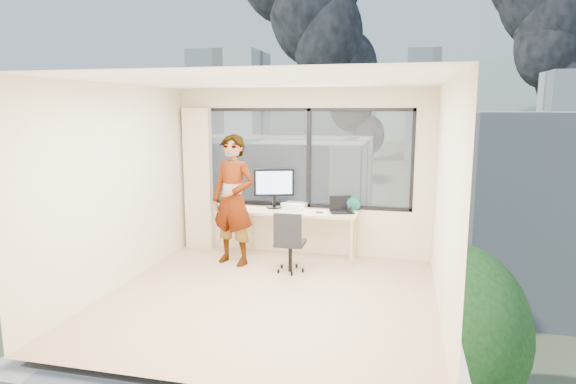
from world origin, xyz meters
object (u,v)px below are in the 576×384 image
(desk, at_px, (298,234))
(monitor, at_px, (274,188))
(chair, at_px, (290,241))
(person, at_px, (233,200))
(game_console, at_px, (294,205))
(laptop, at_px, (342,205))
(handbag, at_px, (352,204))

(desk, height_order, monitor, monitor)
(chair, xyz_separation_m, person, (-0.91, 0.18, 0.51))
(game_console, bearing_deg, desk, -45.84)
(game_console, relative_size, laptop, 0.92)
(chair, bearing_deg, handbag, 46.68)
(person, bearing_deg, monitor, 68.26)
(chair, distance_m, laptop, 1.01)
(chair, bearing_deg, game_console, 97.88)
(chair, distance_m, person, 1.06)
(monitor, distance_m, game_console, 0.42)
(person, xyz_separation_m, game_console, (0.77, 0.68, -0.17))
(game_console, distance_m, laptop, 0.81)
(desk, bearing_deg, person, -152.09)
(laptop, bearing_deg, game_console, 146.74)
(chair, distance_m, monitor, 1.09)
(desk, distance_m, person, 1.15)
(chair, xyz_separation_m, monitor, (-0.44, 0.78, 0.61))
(monitor, xyz_separation_m, handbag, (1.21, 0.07, -0.21))
(desk, bearing_deg, chair, -87.37)
(laptop, relative_size, handbag, 1.32)
(monitor, bearing_deg, handbag, -14.33)
(chair, distance_m, handbag, 1.22)
(person, xyz_separation_m, handbag, (1.68, 0.67, -0.11))
(desk, xyz_separation_m, monitor, (-0.41, 0.13, 0.69))
(monitor, bearing_deg, desk, -35.57)
(person, bearing_deg, desk, 43.85)
(monitor, relative_size, handbag, 2.29)
(chair, relative_size, handbag, 3.28)
(person, xyz_separation_m, laptop, (1.55, 0.47, -0.10))
(chair, bearing_deg, person, 167.29)
(desk, relative_size, laptop, 4.99)
(desk, height_order, game_console, game_console)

